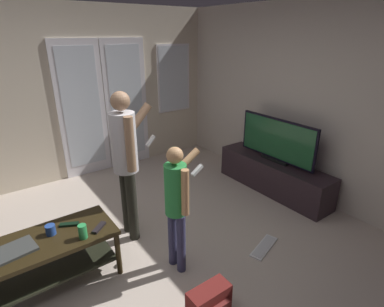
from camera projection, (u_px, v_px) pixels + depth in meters
name	position (u px, v px, depth m)	size (l,w,h in m)	color
ground_plane	(137.00, 267.00, 3.00)	(5.27, 4.96, 0.02)	#BFAE9F
wall_back_with_doors	(62.00, 98.00, 4.42)	(5.27, 0.09, 2.58)	beige
wall_right_plain	(311.00, 104.00, 3.95)	(0.06, 4.96, 2.55)	beige
coffee_table	(53.00, 250.00, 2.69)	(1.07, 0.55, 0.49)	black
tv_stand	(273.00, 176.00, 4.36)	(0.42, 1.74, 0.46)	#2B1E24
flat_screen_tv	(277.00, 140.00, 4.16)	(0.08, 1.22, 0.61)	black
person_adult	(126.00, 155.00, 3.13)	(0.57, 0.44, 1.63)	black
person_child	(177.00, 199.00, 2.73)	(0.53, 0.37, 1.26)	#353557
backpack	(210.00, 302.00, 2.44)	(0.36, 0.20, 0.26)	maroon
loose_keyboard	(264.00, 247.00, 3.25)	(0.46, 0.25, 0.02)	white
laptop_closed	(13.00, 251.00, 2.46)	(0.33, 0.24, 0.02)	#383B3A
cup_near_edge	(83.00, 232.00, 2.61)	(0.07, 0.07, 0.13)	#2A9249
cup_by_laptop	(51.00, 230.00, 2.67)	(0.09, 0.09, 0.09)	#224392
tv_remote_black	(69.00, 224.00, 2.80)	(0.17, 0.05, 0.02)	black
dvd_remote_slim	(99.00, 227.00, 2.76)	(0.17, 0.05, 0.02)	black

